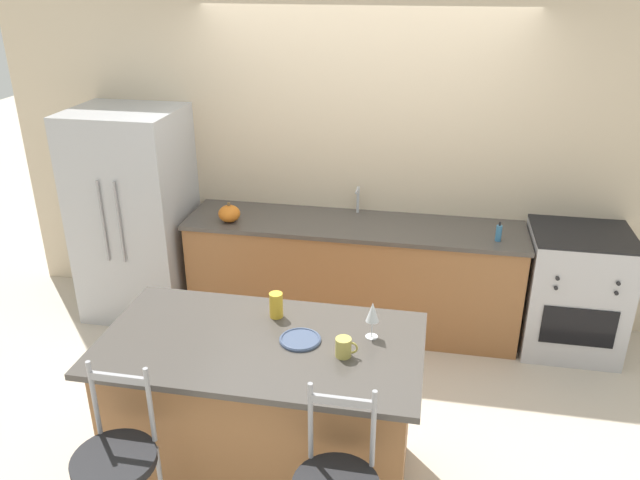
{
  "coord_description": "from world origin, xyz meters",
  "views": [
    {
      "loc": [
        0.59,
        -4.13,
        2.78
      ],
      "look_at": [
        -0.1,
        -0.54,
        1.15
      ],
      "focal_mm": 35.0,
      "sensor_mm": 36.0,
      "label": 1
    }
  ],
  "objects_px": {
    "pumpkin_decoration": "(229,214)",
    "bar_stool_near": "(118,476)",
    "oven_range": "(573,291)",
    "wine_glass": "(373,313)",
    "coffee_mug": "(344,347)",
    "tumbler_cup": "(276,305)",
    "soap_bottle": "(499,233)",
    "refrigerator": "(136,214)",
    "dinner_plate": "(300,339)"
  },
  "relations": [
    {
      "from": "pumpkin_decoration",
      "to": "bar_stool_near",
      "type": "bearing_deg",
      "value": -85.04
    },
    {
      "from": "oven_range",
      "to": "wine_glass",
      "type": "distance_m",
      "value": 2.23
    },
    {
      "from": "coffee_mug",
      "to": "tumbler_cup",
      "type": "distance_m",
      "value": 0.53
    },
    {
      "from": "oven_range",
      "to": "pumpkin_decoration",
      "type": "height_order",
      "value": "pumpkin_decoration"
    },
    {
      "from": "pumpkin_decoration",
      "to": "soap_bottle",
      "type": "distance_m",
      "value": 2.06
    },
    {
      "from": "refrigerator",
      "to": "oven_range",
      "type": "relative_size",
      "value": 1.8
    },
    {
      "from": "dinner_plate",
      "to": "soap_bottle",
      "type": "height_order",
      "value": "soap_bottle"
    },
    {
      "from": "coffee_mug",
      "to": "oven_range",
      "type": "bearing_deg",
      "value": 50.98
    },
    {
      "from": "bar_stool_near",
      "to": "soap_bottle",
      "type": "bearing_deg",
      "value": 51.71
    },
    {
      "from": "wine_glass",
      "to": "pumpkin_decoration",
      "type": "relative_size",
      "value": 1.23
    },
    {
      "from": "dinner_plate",
      "to": "wine_glass",
      "type": "distance_m",
      "value": 0.41
    },
    {
      "from": "tumbler_cup",
      "to": "pumpkin_decoration",
      "type": "relative_size",
      "value": 0.86
    },
    {
      "from": "bar_stool_near",
      "to": "coffee_mug",
      "type": "relative_size",
      "value": 9.5
    },
    {
      "from": "refrigerator",
      "to": "pumpkin_decoration",
      "type": "distance_m",
      "value": 0.86
    },
    {
      "from": "refrigerator",
      "to": "tumbler_cup",
      "type": "bearing_deg",
      "value": -43.1
    },
    {
      "from": "oven_range",
      "to": "wine_glass",
      "type": "height_order",
      "value": "wine_glass"
    },
    {
      "from": "oven_range",
      "to": "pumpkin_decoration",
      "type": "xyz_separation_m",
      "value": [
        -2.67,
        -0.14,
        0.49
      ]
    },
    {
      "from": "wine_glass",
      "to": "bar_stool_near",
      "type": "bearing_deg",
      "value": -142.7
    },
    {
      "from": "bar_stool_near",
      "to": "dinner_plate",
      "type": "height_order",
      "value": "bar_stool_near"
    },
    {
      "from": "oven_range",
      "to": "coffee_mug",
      "type": "distance_m",
      "value": 2.43
    },
    {
      "from": "tumbler_cup",
      "to": "oven_range",
      "type": "bearing_deg",
      "value": 38.5
    },
    {
      "from": "soap_bottle",
      "to": "refrigerator",
      "type": "bearing_deg",
      "value": 178.4
    },
    {
      "from": "oven_range",
      "to": "soap_bottle",
      "type": "xyz_separation_m",
      "value": [
        -0.62,
        -0.13,
        0.49
      ]
    },
    {
      "from": "dinner_plate",
      "to": "wine_glass",
      "type": "height_order",
      "value": "wine_glass"
    },
    {
      "from": "dinner_plate",
      "to": "coffee_mug",
      "type": "distance_m",
      "value": 0.27
    },
    {
      "from": "coffee_mug",
      "to": "pumpkin_decoration",
      "type": "relative_size",
      "value": 0.68
    },
    {
      "from": "oven_range",
      "to": "dinner_plate",
      "type": "bearing_deg",
      "value": -134.84
    },
    {
      "from": "bar_stool_near",
      "to": "dinner_plate",
      "type": "distance_m",
      "value": 1.09
    },
    {
      "from": "pumpkin_decoration",
      "to": "tumbler_cup",
      "type": "bearing_deg",
      "value": -62.03
    },
    {
      "from": "dinner_plate",
      "to": "tumbler_cup",
      "type": "relative_size",
      "value": 1.5
    },
    {
      "from": "dinner_plate",
      "to": "pumpkin_decoration",
      "type": "distance_m",
      "value": 1.86
    },
    {
      "from": "tumbler_cup",
      "to": "bar_stool_near",
      "type": "bearing_deg",
      "value": -119.74
    },
    {
      "from": "refrigerator",
      "to": "tumbler_cup",
      "type": "distance_m",
      "value": 2.18
    },
    {
      "from": "coffee_mug",
      "to": "refrigerator",
      "type": "bearing_deg",
      "value": 138.35
    },
    {
      "from": "refrigerator",
      "to": "dinner_plate",
      "type": "xyz_separation_m",
      "value": [
        1.77,
        -1.71,
        0.08
      ]
    },
    {
      "from": "coffee_mug",
      "to": "soap_bottle",
      "type": "relative_size",
      "value": 0.78
    },
    {
      "from": "bar_stool_near",
      "to": "wine_glass",
      "type": "distance_m",
      "value": 1.47
    },
    {
      "from": "refrigerator",
      "to": "wine_glass",
      "type": "distance_m",
      "value": 2.68
    },
    {
      "from": "refrigerator",
      "to": "tumbler_cup",
      "type": "xyz_separation_m",
      "value": [
        1.59,
        -1.49,
        0.15
      ]
    },
    {
      "from": "wine_glass",
      "to": "pumpkin_decoration",
      "type": "bearing_deg",
      "value": 130.68
    },
    {
      "from": "soap_bottle",
      "to": "oven_range",
      "type": "bearing_deg",
      "value": 11.96
    },
    {
      "from": "pumpkin_decoration",
      "to": "dinner_plate",
      "type": "bearing_deg",
      "value": -60.14
    },
    {
      "from": "bar_stool_near",
      "to": "tumbler_cup",
      "type": "bearing_deg",
      "value": 60.26
    },
    {
      "from": "bar_stool_near",
      "to": "wine_glass",
      "type": "xyz_separation_m",
      "value": [
        1.09,
        0.83,
        0.52
      ]
    },
    {
      "from": "oven_range",
      "to": "dinner_plate",
      "type": "height_order",
      "value": "oven_range"
    },
    {
      "from": "refrigerator",
      "to": "oven_range",
      "type": "height_order",
      "value": "refrigerator"
    },
    {
      "from": "refrigerator",
      "to": "coffee_mug",
      "type": "distance_m",
      "value": 2.71
    },
    {
      "from": "oven_range",
      "to": "coffee_mug",
      "type": "relative_size",
      "value": 8.31
    },
    {
      "from": "coffee_mug",
      "to": "bar_stool_near",
      "type": "bearing_deg",
      "value": -147.06
    },
    {
      "from": "refrigerator",
      "to": "oven_range",
      "type": "bearing_deg",
      "value": 0.8
    }
  ]
}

